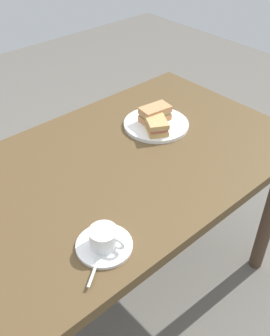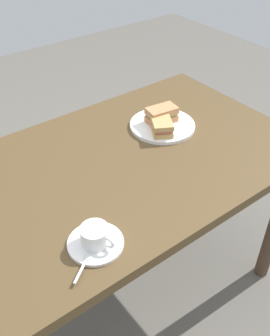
{
  "view_description": "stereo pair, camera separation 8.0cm",
  "coord_description": "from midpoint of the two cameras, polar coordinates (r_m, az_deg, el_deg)",
  "views": [
    {
      "loc": [
        0.66,
        0.84,
        1.58
      ],
      "look_at": [
        -0.01,
        0.09,
        0.79
      ],
      "focal_mm": 41.59,
      "sensor_mm": 36.0,
      "label": 1
    },
    {
      "loc": [
        0.6,
        0.89,
        1.58
      ],
      "look_at": [
        -0.01,
        0.09,
        0.79
      ],
      "focal_mm": 41.59,
      "sensor_mm": 36.0,
      "label": 2
    }
  ],
  "objects": [
    {
      "name": "coffee_saucer",
      "position": [
        1.08,
        -3.66,
        -11.01
      ],
      "size": [
        0.16,
        0.16,
        0.01
      ],
      "primitive_type": "cylinder",
      "color": "white",
      "rests_on": "dining_table"
    },
    {
      "name": "sandwich_back",
      "position": [
        1.49,
        5.41,
        6.29
      ],
      "size": [
        0.12,
        0.14,
        0.05
      ],
      "color": "tan",
      "rests_on": "sandwich_plate"
    },
    {
      "name": "sandwich_front",
      "position": [
        1.54,
        5.41,
        7.76
      ],
      "size": [
        0.13,
        0.08,
        0.06
      ],
      "color": "#C17F4F",
      "rests_on": "sandwich_plate"
    },
    {
      "name": "coffee_cup",
      "position": [
        1.06,
        -3.67,
        -9.85
      ],
      "size": [
        0.08,
        0.1,
        0.05
      ],
      "color": "white",
      "rests_on": "coffee_saucer"
    },
    {
      "name": "sandwich_plate",
      "position": [
        1.55,
        5.51,
        6.22
      ],
      "size": [
        0.26,
        0.26,
        0.01
      ],
      "primitive_type": "cylinder",
      "color": "white",
      "rests_on": "dining_table"
    },
    {
      "name": "dining_table",
      "position": [
        1.42,
        -0.92,
        -2.49
      ],
      "size": [
        1.35,
        0.8,
        0.76
      ],
      "color": "brown",
      "rests_on": "ground_plane"
    },
    {
      "name": "ground_plane",
      "position": [
        1.91,
        -0.71,
        -17.52
      ],
      "size": [
        6.0,
        6.0,
        0.0
      ],
      "primitive_type": "plane",
      "color": "#635F58"
    },
    {
      "name": "spoon",
      "position": [
        1.04,
        -5.12,
        -13.71
      ],
      "size": [
        0.09,
        0.07,
        0.01
      ],
      "color": "silver",
      "rests_on": "coffee_saucer"
    }
  ]
}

